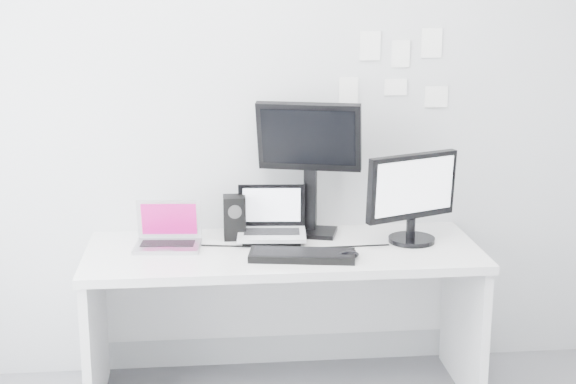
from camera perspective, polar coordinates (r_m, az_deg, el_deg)
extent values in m
plane|color=silver|center=(4.14, -0.79, 5.94)|extent=(3.60, 0.00, 3.60)
cube|color=silver|center=(4.06, -0.31, -8.67)|extent=(1.80, 0.70, 0.73)
cube|color=#ABABB0|center=(3.94, -8.07, -2.20)|extent=(0.32, 0.25, 0.22)
cube|color=black|center=(4.06, -3.57, -1.69)|extent=(0.13, 0.13, 0.21)
cube|color=silver|center=(3.99, -1.10, -1.51)|extent=(0.34, 0.27, 0.26)
cube|color=black|center=(4.06, 1.44, 1.68)|extent=(0.52, 0.31, 0.67)
cube|color=black|center=(4.01, 8.32, -0.32)|extent=(0.52, 0.39, 0.44)
cube|color=black|center=(3.78, 0.94, -4.24)|extent=(0.49, 0.24, 0.03)
ellipsoid|color=black|center=(3.78, 3.98, -4.23)|extent=(0.13, 0.11, 0.04)
cube|color=white|center=(4.16, 5.48, 9.67)|extent=(0.10, 0.00, 0.14)
cube|color=white|center=(4.20, 7.50, 9.10)|extent=(0.09, 0.00, 0.13)
cube|color=white|center=(4.23, 9.53, 9.75)|extent=(0.10, 0.00, 0.14)
cube|color=white|center=(4.21, 7.16, 6.94)|extent=(0.11, 0.00, 0.08)
cube|color=white|center=(4.27, 9.83, 6.26)|extent=(0.12, 0.00, 0.10)
cube|color=white|center=(4.17, 4.05, 6.75)|extent=(0.09, 0.00, 0.13)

